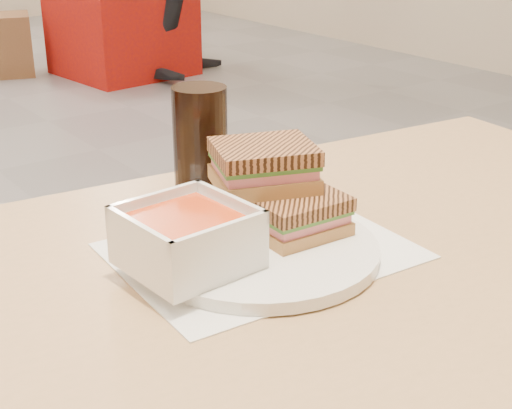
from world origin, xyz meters
TOP-DOWN VIEW (x-y plane):
  - main_table at (0.09, -2.03)m, footprint 1.27×0.83m
  - tray_liner at (0.03, -1.99)m, footprint 0.36×0.29m
  - plate at (0.02, -2.00)m, footprint 0.29×0.29m
  - soup_bowl at (-0.08, -2.00)m, footprint 0.14×0.14m
  - panini_lower at (0.07, -2.00)m, footprint 0.12×0.10m
  - panini_upper at (0.06, -1.95)m, footprint 0.15×0.14m
  - cola_glass at (0.06, -1.80)m, footprint 0.08×0.08m
  - bg_table_1 at (1.90, 2.07)m, footprint 0.84×0.84m
  - bg_chair_1l at (1.23, 2.53)m, footprint 0.46×0.46m
  - bg_chair_1r at (2.35, 2.39)m, footprint 0.45×0.45m

SIDE VIEW (x-z plane):
  - bg_chair_1l at x=1.23m, z-range 0.00..0.41m
  - bg_chair_1r at x=2.35m, z-range 0.00..0.47m
  - bg_table_1 at x=1.90m, z-range 0.00..0.68m
  - main_table at x=0.09m, z-range 0.26..1.01m
  - tray_liner at x=0.03m, z-range 0.75..0.75m
  - plate at x=0.02m, z-range 0.75..0.77m
  - panini_lower at x=0.07m, z-range 0.77..0.82m
  - soup_bowl at x=-0.08m, z-range 0.76..0.83m
  - cola_glass at x=0.06m, z-range 0.75..0.92m
  - panini_upper at x=0.06m, z-range 0.82..0.87m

